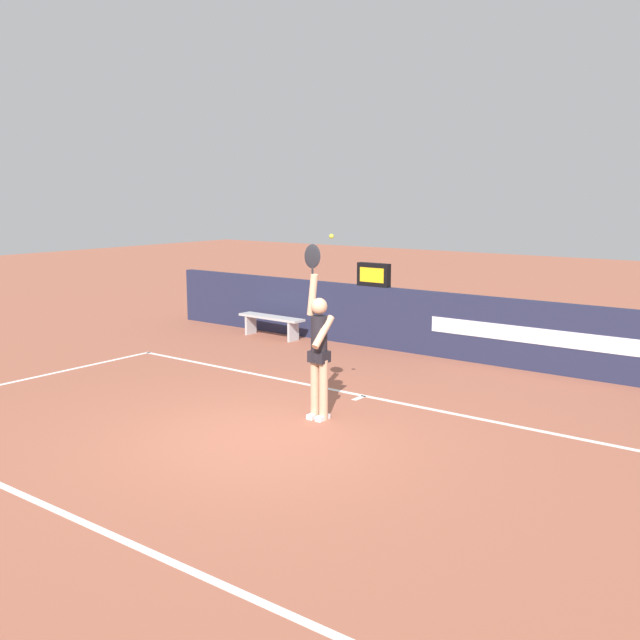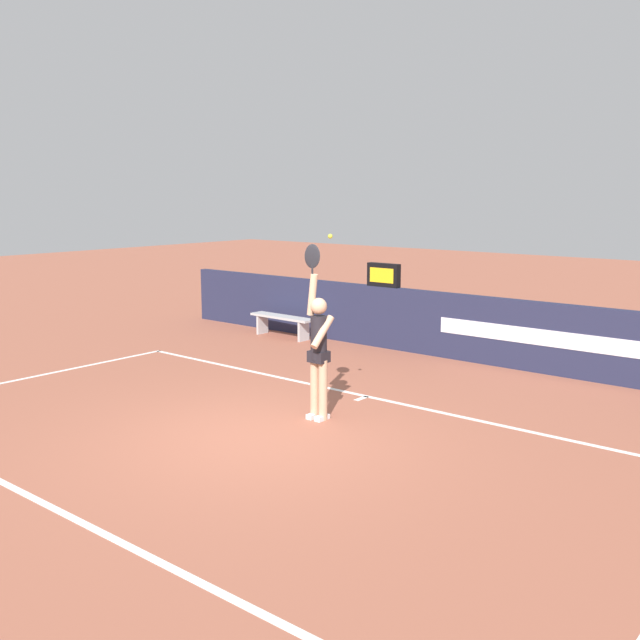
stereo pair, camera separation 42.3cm
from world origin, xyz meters
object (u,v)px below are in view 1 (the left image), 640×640
Objects in this scene: speed_display at (374,275)px; courtside_bench_near at (271,321)px; tennis_ball at (331,236)px; tennis_player at (319,348)px.

speed_display is 2.67m from courtside_bench_near.
speed_display is at bearing 116.62° from tennis_ball.
speed_display reaches higher than courtside_bench_near.
speed_display is 5.43m from tennis_ball.
tennis_player is 38.65× the size of tennis_ball.
speed_display is 11.45× the size of tennis_ball.
speed_display is at bearing 13.54° from courtside_bench_near.
speed_display is at bearing 114.21° from tennis_player.
tennis_player reaches higher than courtside_bench_near.
tennis_ball is at bearing -19.00° from tennis_player.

